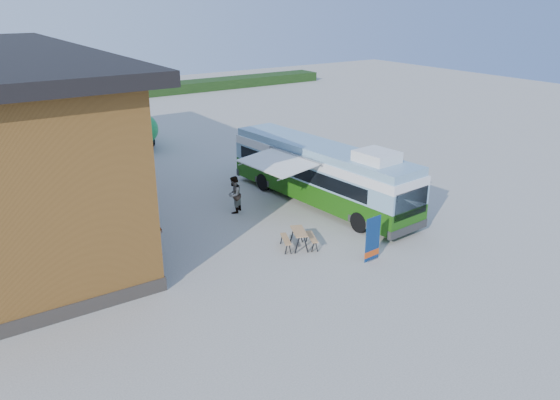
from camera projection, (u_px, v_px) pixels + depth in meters
ground at (314, 245)px, 22.34m from camera, size 100.00×100.00×0.00m
hedge at (153, 90)px, 55.88m from camera, size 40.00×3.00×1.00m
bus at (321, 172)px, 26.28m from camera, size 3.26×11.20×3.39m
awning at (280, 160)px, 25.18m from camera, size 2.61×3.87×0.49m
banner at (372, 243)px, 20.84m from camera, size 0.78×0.22×1.80m
picnic_table at (299, 235)px, 21.93m from camera, size 1.68×1.60×0.76m
person_a at (157, 235)px, 21.05m from camera, size 0.73×0.81×1.86m
person_b at (234, 195)px, 25.44m from camera, size 1.09×1.06×1.76m
slurry_tanker at (132, 124)px, 37.14m from camera, size 1.96×6.55×2.41m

